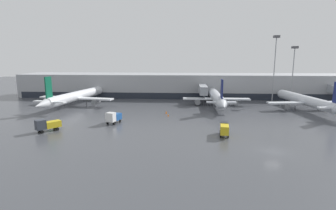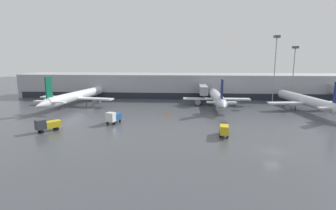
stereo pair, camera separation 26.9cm
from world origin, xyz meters
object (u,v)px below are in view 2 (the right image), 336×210
Objects in this scene: parked_jet_0 at (76,96)px; service_truck_1 at (47,124)px; service_truck_0 at (224,128)px; apron_light_mast_0 at (276,52)px; service_truck_2 at (113,117)px; parked_jet_1 at (216,97)px; apron_light_mast_4 at (294,59)px; traffic_cone_0 at (166,112)px; parked_jet_2 at (307,101)px; traffic_cone_3 at (168,115)px.

parked_jet_0 is 7.63× the size of service_truck_1.
apron_light_mast_0 is (22.15, 39.58, 15.89)m from service_truck_0.
service_truck_2 is (-25.03, 8.45, 0.04)m from service_truck_0.
apron_light_mast_4 reaches higher than parked_jet_1.
parked_jet_0 is 74.94m from apron_light_mast_4.
apron_light_mast_4 reaches higher than traffic_cone_0.
service_truck_0 is (-2.31, -33.91, -1.23)m from parked_jet_1.
service_truck_0 is (-28.24, -27.68, -1.29)m from parked_jet_2.
service_truck_2 is at bearing -130.64° from parked_jet_0.
service_truck_2 is 65.84m from apron_light_mast_4.
parked_jet_2 is 1.59× the size of apron_light_mast_0.
traffic_cone_3 is at bearing 139.11° from parked_jet_1.
parked_jet_0 is 1.65× the size of apron_light_mast_0.
apron_light_mast_0 is (47.18, 31.12, 15.86)m from service_truck_2.
parked_jet_0 is 1.03× the size of parked_jet_1.
service_truck_2 is 7.04× the size of traffic_cone_3.
service_truck_0 is at bearing 87.73° from service_truck_2.
parked_jet_2 is 7.46× the size of service_truck_0.
service_truck_1 is at bearing -147.97° from apron_light_mast_4.
parked_jet_1 is 22.60m from traffic_cone_3.
traffic_cone_3 is at bearing -76.51° from traffic_cone_0.
service_truck_2 is (12.30, 7.69, 0.06)m from service_truck_1.
parked_jet_2 is (71.61, -2.78, -0.27)m from parked_jet_0.
parked_jet_1 reaches higher than service_truck_1.
service_truck_2 is (-53.27, -19.23, -1.26)m from parked_jet_2.
traffic_cone_0 is 50.53m from apron_light_mast_4.
service_truck_1 is 7.52× the size of traffic_cone_3.
parked_jet_1 is at bearing -76.14° from parked_jet_0.
parked_jet_2 reaches higher than service_truck_2.
service_truck_2 is (-27.34, -25.45, -1.20)m from parked_jet_1.
parked_jet_0 reaches higher than parked_jet_1.
parked_jet_2 reaches higher than parked_jet_1.
traffic_cone_0 is 1.21× the size of traffic_cone_3.
parked_jet_0 is at bearing -123.81° from service_truck_2.
traffic_cone_3 is 0.03× the size of apron_light_mast_0.
apron_light_mast_4 reaches higher than service_truck_0.
parked_jet_1 is at bearing 171.43° from service_truck_1.
service_truck_2 is 0.24× the size of apron_light_mast_4.
parked_jet_1 is at bearing -164.06° from apron_light_mast_0.
service_truck_0 is 37.34m from service_truck_1.
parked_jet_2 is 42.18m from traffic_cone_0.
apron_light_mast_4 is (72.95, 12.16, 12.06)m from parked_jet_0.
traffic_cone_0 is at bearing -99.39° from parked_jet_0.
apron_light_mast_4 is at bearing 27.79° from traffic_cone_0.
parked_jet_0 is at bearing 156.39° from traffic_cone_3.
parked_jet_0 is 8.15× the size of service_truck_2.
parked_jet_2 is at bearing 153.85° from service_truck_1.
service_truck_0 is 48.06m from apron_light_mast_0.
parked_jet_2 is at bearing -38.98° from service_truck_0.
traffic_cone_0 is (-13.18, 20.10, -1.12)m from service_truck_0.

